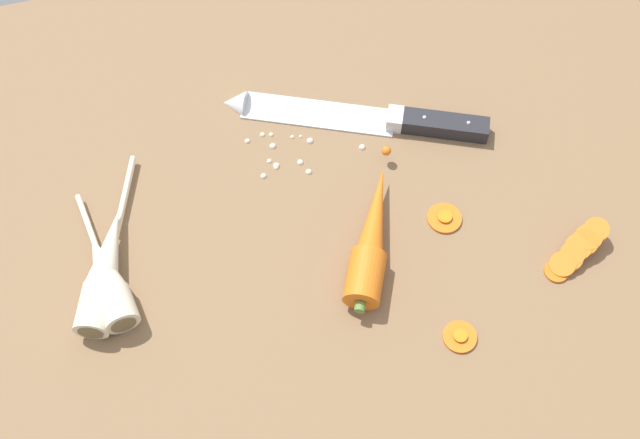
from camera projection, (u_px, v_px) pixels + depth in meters
ground_plane at (316, 220)px, 97.13cm from camera, size 120.00×90.00×4.00cm
chefs_knife at (350, 116)px, 101.86cm from camera, size 33.04×17.31×4.18cm
whole_carrot at (372, 238)px, 91.19cm from camera, size 11.51×20.64×4.20cm
parsnip_front at (107, 279)px, 88.71cm from camera, size 5.87×19.03×4.00cm
parsnip_mid_left at (105, 269)px, 89.32cm from camera, size 10.04×23.24×4.00cm
carrot_slice_stack at (577, 250)px, 91.40cm from camera, size 8.87×5.97×3.37cm
carrot_slice_stray_near at (460, 336)px, 87.01cm from camera, size 3.82×3.82×0.70cm
carrot_slice_stray_mid at (445, 217)px, 94.59cm from camera, size 4.19×4.19×0.70cm
mince_crumbs at (296, 149)px, 99.57cm from camera, size 14.71×7.87×0.89cm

